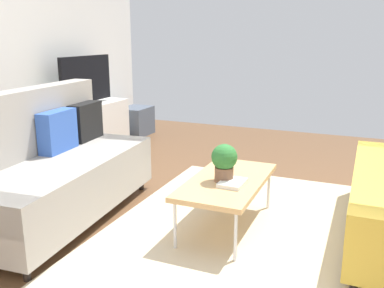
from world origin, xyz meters
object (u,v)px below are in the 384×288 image
Objects in this scene: coffee_table at (227,182)px; storage_trunk at (136,121)px; table_book_0 at (232,183)px; tv at (86,81)px; potted_plant at (224,161)px; vase_0 at (53,106)px; tv_console at (88,128)px; bottle_0 at (79,99)px; couch_beige at (53,168)px; vase_1 at (64,102)px.

coffee_table is 3.54m from storage_trunk.
coffee_table is 0.14m from table_book_0.
table_book_0 reaches higher than storage_trunk.
tv is 4.17× the size of table_book_0.
potted_plant is 2.71m from vase_0.
tv reaches higher than tv_console.
tv is 4.75× the size of bottle_0.
tv is at bearing 57.39° from table_book_0.
table_book_0 is (-2.72, -2.46, 0.22)m from storage_trunk.
table_book_0 reaches higher than coffee_table.
tv is 0.29m from bottle_0.
tv_console is at bearing 57.59° from table_book_0.
couch_beige is at bearing 105.28° from coffee_table.
tv reaches higher than coffee_table.
storage_trunk is at bearing -5.76° from vase_1.
table_book_0 is at bearing -145.07° from coffee_table.
vase_0 reaches higher than coffee_table.
coffee_table is (0.39, -1.42, -0.05)m from couch_beige.
coffee_table is at bearing -121.58° from tv.
tv reaches higher than table_book_0.
bottle_0 reaches higher than table_book_0.
vase_1 is (1.19, 2.52, 0.15)m from potted_plant.
storage_trunk is 1.72× the size of potted_plant.
vase_1 reaches higher than potted_plant.
tv reaches higher than vase_1.
storage_trunk is at bearing 42.33° from coffee_table.
tv_console is 0.57m from vase_1.
bottle_0 is (1.31, 2.44, 0.35)m from coffee_table.
couch_beige is at bearing -143.81° from vase_1.
table_book_0 is at bearing -122.61° from tv.
vase_1 is at bearing 169.76° from tv.
vase_0 reaches higher than tv_console.
vase_0 is at bearing 175.07° from tv_console.
tv is at bearing 5.76° from bottle_0.
bottle_0 is at bearing 60.49° from table_book_0.
tv_console is 5.83× the size of table_book_0.
coffee_table is at bearing -137.67° from storage_trunk.
coffee_table is 2.71m from vase_0.
bottle_0 is at bearing -25.42° from vase_1.
coffee_table is at bearing -118.30° from bottle_0.
couch_beige reaches higher than potted_plant.
potted_plant reaches higher than tv_console.
vase_0 is at bearing -144.82° from couch_beige.
table_book_0 is 2.90m from vase_1.
potted_plant reaches higher than coffee_table.
vase_0 is (1.32, 1.11, 0.26)m from couch_beige.
bottle_0 is (1.42, 2.52, 0.31)m from table_book_0.
tv is at bearing -6.88° from vase_0.
couch_beige is 1.96× the size of tv.
potted_plant is (-0.06, 0.01, 0.19)m from coffee_table.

